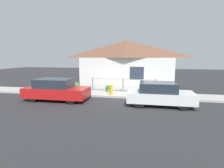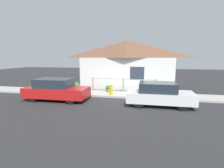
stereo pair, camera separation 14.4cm
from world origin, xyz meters
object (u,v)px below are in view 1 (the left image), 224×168
object	(u,v)px
car_right	(160,94)
potted_plant_by_fence	(76,86)
potted_plant_near_hydrant	(108,88)
car_left	(56,90)
fire_hydrant	(111,89)

from	to	relation	value
car_right	potted_plant_by_fence	xyz separation A→B (m)	(-5.99, 2.35, -0.13)
potted_plant_near_hydrant	potted_plant_by_fence	bearing A→B (deg)	-174.39
car_right	car_left	bearing A→B (deg)	-179.73
car_left	car_right	xyz separation A→B (m)	(6.35, 0.00, -0.02)
car_right	potted_plant_by_fence	bearing A→B (deg)	158.84
potted_plant_near_hydrant	potted_plant_by_fence	xyz separation A→B (m)	(-2.44, -0.24, 0.14)
car_left	potted_plant_by_fence	world-z (taller)	car_left
fire_hydrant	potted_plant_near_hydrant	bearing A→B (deg)	113.94
car_right	potted_plant_near_hydrant	distance (m)	4.40
fire_hydrant	potted_plant_by_fence	bearing A→B (deg)	164.85
potted_plant_near_hydrant	potted_plant_by_fence	world-z (taller)	potted_plant_by_fence
car_left	car_right	size ratio (longest dim) A/B	1.09
car_right	potted_plant_near_hydrant	world-z (taller)	car_right
potted_plant_near_hydrant	car_left	bearing A→B (deg)	-137.20
fire_hydrant	potted_plant_near_hydrant	distance (m)	1.13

